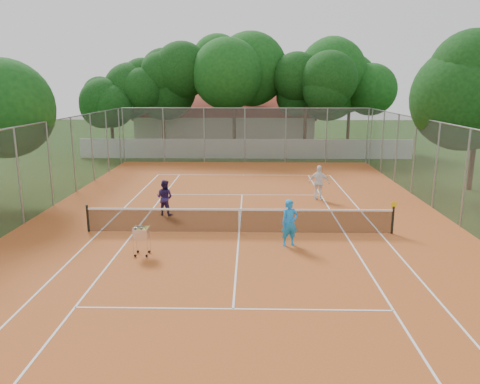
{
  "coord_description": "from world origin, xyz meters",
  "views": [
    {
      "loc": [
        0.43,
        -17.45,
        5.67
      ],
      "look_at": [
        0.0,
        1.5,
        1.3
      ],
      "focal_mm": 35.0,
      "sensor_mm": 36.0,
      "label": 1
    }
  ],
  "objects_px": {
    "tennis_net": "(239,220)",
    "player_near": "(290,223)",
    "player_far_right": "(319,183)",
    "ball_hopper": "(142,240)",
    "clubhouse": "(226,120)",
    "player_far_left": "(165,198)"
  },
  "relations": [
    {
      "from": "player_far_left",
      "to": "ball_hopper",
      "type": "xyz_separation_m",
      "value": [
        0.12,
        -5.05,
        -0.26
      ]
    },
    {
      "from": "clubhouse",
      "to": "ball_hopper",
      "type": "xyz_separation_m",
      "value": [
        -1.22,
        -31.58,
        -1.65
      ]
    },
    {
      "from": "tennis_net",
      "to": "player_far_right",
      "type": "height_order",
      "value": "player_far_right"
    },
    {
      "from": "clubhouse",
      "to": "player_far_left",
      "type": "xyz_separation_m",
      "value": [
        -1.35,
        -26.52,
        -1.39
      ]
    },
    {
      "from": "player_far_left",
      "to": "ball_hopper",
      "type": "height_order",
      "value": "player_far_left"
    },
    {
      "from": "player_far_right",
      "to": "tennis_net",
      "type": "bearing_deg",
      "value": 71.52
    },
    {
      "from": "tennis_net",
      "to": "ball_hopper",
      "type": "distance_m",
      "value": 4.13
    },
    {
      "from": "tennis_net",
      "to": "clubhouse",
      "type": "bearing_deg",
      "value": 93.95
    },
    {
      "from": "player_far_left",
      "to": "player_far_right",
      "type": "height_order",
      "value": "player_far_right"
    },
    {
      "from": "player_far_right",
      "to": "ball_hopper",
      "type": "xyz_separation_m",
      "value": [
        -7.08,
        -8.05,
        -0.34
      ]
    },
    {
      "from": "tennis_net",
      "to": "player_far_left",
      "type": "distance_m",
      "value": 4.17
    },
    {
      "from": "player_near",
      "to": "player_far_right",
      "type": "xyz_separation_m",
      "value": [
        2.03,
        6.94,
        0.02
      ]
    },
    {
      "from": "player_far_right",
      "to": "player_near",
      "type": "bearing_deg",
      "value": 90.44
    },
    {
      "from": "tennis_net",
      "to": "ball_hopper",
      "type": "relative_size",
      "value": 11.22
    },
    {
      "from": "ball_hopper",
      "to": "player_far_left",
      "type": "bearing_deg",
      "value": 84.83
    },
    {
      "from": "tennis_net",
      "to": "player_near",
      "type": "relative_size",
      "value": 7.03
    },
    {
      "from": "player_far_right",
      "to": "ball_hopper",
      "type": "relative_size",
      "value": 1.64
    },
    {
      "from": "player_far_left",
      "to": "clubhouse",
      "type": "bearing_deg",
      "value": -74.63
    },
    {
      "from": "tennis_net",
      "to": "player_near",
      "type": "bearing_deg",
      "value": -38.67
    },
    {
      "from": "tennis_net",
      "to": "player_near",
      "type": "xyz_separation_m",
      "value": [
        1.83,
        -1.47,
        0.36
      ]
    },
    {
      "from": "tennis_net",
      "to": "player_far_right",
      "type": "relative_size",
      "value": 6.83
    },
    {
      "from": "player_near",
      "to": "player_far_left",
      "type": "distance_m",
      "value": 6.51
    }
  ]
}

